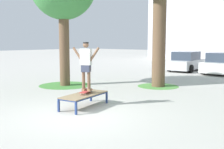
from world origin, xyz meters
name	(u,v)px	position (x,y,z in m)	size (l,w,h in m)	color
ground_plane	(76,115)	(0.00, 0.00, 0.00)	(120.00, 120.00, 0.00)	#B7B5AD
skate_box	(84,95)	(-0.57, 0.91, 0.41)	(1.07, 2.00, 0.46)	navy
skateboard	(86,91)	(-0.59, 1.03, 0.54)	(0.49, 0.82, 0.09)	#B23333
skater	(86,63)	(-0.60, 1.04, 1.53)	(0.95, 0.45, 1.69)	brown
grass_patch_near_left	(65,85)	(-4.74, 3.60, 0.00)	(2.68, 2.68, 0.01)	#47893D
grass_patch_mid_back	(158,86)	(-0.85, 6.41, 0.00)	(2.09, 2.09, 0.01)	#519342
car_silver	(186,62)	(-2.99, 14.45, 0.69)	(2.06, 4.27, 1.50)	#B7BABF
car_white	(222,64)	(-0.15, 14.15, 0.69)	(2.04, 4.26, 1.50)	silver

